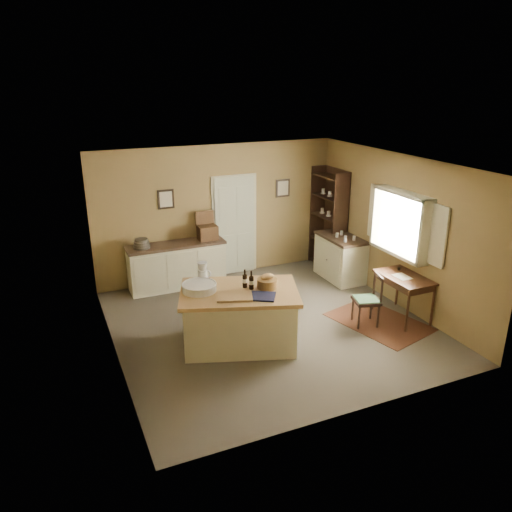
{
  "coord_description": "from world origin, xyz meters",
  "views": [
    {
      "loc": [
        -3.2,
        -6.77,
        3.95
      ],
      "look_at": [
        -0.12,
        0.3,
        1.15
      ],
      "focal_mm": 35.0,
      "sensor_mm": 36.0,
      "label": 1
    }
  ],
  "objects_px": {
    "sideboard": "(177,264)",
    "writing_desk": "(404,281)",
    "work_island": "(239,316)",
    "desk_chair": "(366,301)",
    "shelving_unit": "(330,219)",
    "right_cabinet": "(340,257)"
  },
  "relations": [
    {
      "from": "sideboard",
      "to": "writing_desk",
      "type": "distance_m",
      "value": 4.26
    },
    {
      "from": "work_island",
      "to": "writing_desk",
      "type": "relative_size",
      "value": 2.08
    },
    {
      "from": "work_island",
      "to": "desk_chair",
      "type": "height_order",
      "value": "work_island"
    },
    {
      "from": "sideboard",
      "to": "shelving_unit",
      "type": "height_order",
      "value": "shelving_unit"
    },
    {
      "from": "right_cabinet",
      "to": "shelving_unit",
      "type": "height_order",
      "value": "shelving_unit"
    },
    {
      "from": "work_island",
      "to": "shelving_unit",
      "type": "bearing_deg",
      "value": 57.0
    },
    {
      "from": "work_island",
      "to": "shelving_unit",
      "type": "xyz_separation_m",
      "value": [
        3.05,
        2.37,
        0.59
      ]
    },
    {
      "from": "sideboard",
      "to": "right_cabinet",
      "type": "relative_size",
      "value": 1.68
    },
    {
      "from": "right_cabinet",
      "to": "desk_chair",
      "type": "bearing_deg",
      "value": -110.6
    },
    {
      "from": "work_island",
      "to": "writing_desk",
      "type": "height_order",
      "value": "work_island"
    },
    {
      "from": "desk_chair",
      "to": "right_cabinet",
      "type": "xyz_separation_m",
      "value": [
        0.72,
        1.91,
        0.02
      ]
    },
    {
      "from": "writing_desk",
      "to": "right_cabinet",
      "type": "xyz_separation_m",
      "value": [
        -0.0,
        1.95,
        -0.22
      ]
    },
    {
      "from": "right_cabinet",
      "to": "shelving_unit",
      "type": "distance_m",
      "value": 0.94
    },
    {
      "from": "desk_chair",
      "to": "work_island",
      "type": "bearing_deg",
      "value": -171.04
    },
    {
      "from": "shelving_unit",
      "to": "work_island",
      "type": "bearing_deg",
      "value": -142.18
    },
    {
      "from": "writing_desk",
      "to": "right_cabinet",
      "type": "relative_size",
      "value": 0.87
    },
    {
      "from": "work_island",
      "to": "sideboard",
      "type": "bearing_deg",
      "value": 115.19
    },
    {
      "from": "sideboard",
      "to": "right_cabinet",
      "type": "distance_m",
      "value": 3.29
    },
    {
      "from": "writing_desk",
      "to": "work_island",
      "type": "bearing_deg",
      "value": 174.55
    },
    {
      "from": "work_island",
      "to": "shelving_unit",
      "type": "relative_size",
      "value": 0.96
    },
    {
      "from": "writing_desk",
      "to": "desk_chair",
      "type": "xyz_separation_m",
      "value": [
        -0.72,
        0.04,
        -0.24
      ]
    },
    {
      "from": "work_island",
      "to": "sideboard",
      "type": "height_order",
      "value": "work_island"
    }
  ]
}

